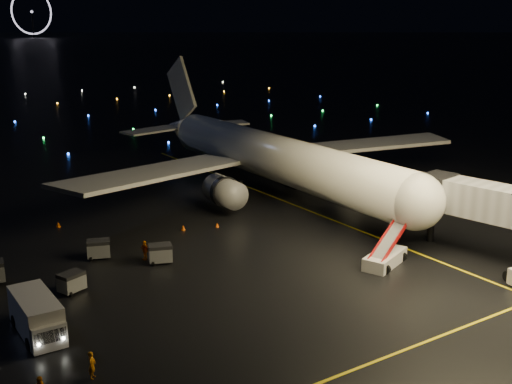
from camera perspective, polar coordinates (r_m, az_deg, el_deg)
lane_centre at (r=68.73m, az=6.07°, el=-2.19°), size 0.25×80.00×0.02m
lane_cross at (r=41.08m, az=9.96°, el=-14.83°), size 60.00×0.25×0.02m
airliner at (r=77.46m, az=0.46°, el=5.61°), size 54.01×51.38×15.11m
belt_loader at (r=55.73m, az=11.44°, el=-4.67°), size 7.55×4.59×3.55m
service_truck at (r=45.87m, az=-18.96°, el=-10.26°), size 2.34×7.30×2.68m
crew_a at (r=39.92m, az=-14.38°, el=-14.67°), size 0.70×0.74×1.70m
crew_c at (r=56.96m, az=-9.87°, el=-5.11°), size 0.62×1.10×1.76m
safety_cone_0 at (r=65.06m, az=-3.47°, el=-2.93°), size 0.46×0.46×0.45m
safety_cone_1 at (r=73.00m, az=-2.23°, el=-0.88°), size 0.50×0.50×0.50m
safety_cone_2 at (r=64.40m, az=-6.49°, el=-3.16°), size 0.55×0.55×0.53m
safety_cone_3 at (r=67.96m, az=-17.17°, el=-2.77°), size 0.55×0.55×0.55m
ferris_wheel at (r=781.47m, az=-19.30°, el=14.74°), size 49.33×16.80×52.00m
taxiway_lights at (r=145.97m, az=-21.40°, el=6.15°), size 164.00×92.00×0.36m
baggage_cart_0 at (r=56.05m, az=-8.50°, el=-5.45°), size 2.31×1.96×1.66m
baggage_cart_1 at (r=58.15m, az=-13.82°, el=-4.96°), size 2.31×1.95×1.66m
baggage_cart_2 at (r=51.74m, az=-16.08°, el=-7.73°), size 2.21×1.90×1.59m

